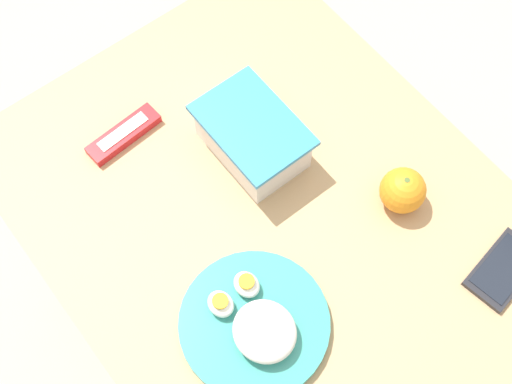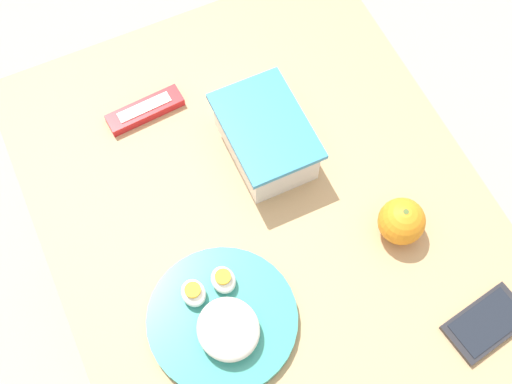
{
  "view_description": "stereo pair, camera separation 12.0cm",
  "coord_description": "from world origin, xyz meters",
  "px_view_note": "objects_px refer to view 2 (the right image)",
  "views": [
    {
      "loc": [
        0.36,
        -0.33,
        1.84
      ],
      "look_at": [
        -0.05,
        -0.01,
        0.76
      ],
      "focal_mm": 50.0,
      "sensor_mm": 36.0,
      "label": 1
    },
    {
      "loc": [
        0.43,
        -0.22,
        1.84
      ],
      "look_at": [
        -0.05,
        -0.01,
        0.76
      ],
      "focal_mm": 50.0,
      "sensor_mm": 36.0,
      "label": 2
    }
  ],
  "objects_px": {
    "orange_fruit": "(402,221)",
    "cell_phone": "(487,323)",
    "food_container": "(265,139)",
    "rice_plate": "(223,320)",
    "candy_bar": "(145,110)"
  },
  "relations": [
    {
      "from": "rice_plate",
      "to": "candy_bar",
      "type": "height_order",
      "value": "rice_plate"
    },
    {
      "from": "food_container",
      "to": "cell_phone",
      "type": "distance_m",
      "value": 0.47
    },
    {
      "from": "rice_plate",
      "to": "candy_bar",
      "type": "xyz_separation_m",
      "value": [
        -0.42,
        0.03,
        -0.01
      ]
    },
    {
      "from": "food_container",
      "to": "candy_bar",
      "type": "relative_size",
      "value": 1.34
    },
    {
      "from": "candy_bar",
      "to": "orange_fruit",
      "type": "bearing_deg",
      "value": 37.27
    },
    {
      "from": "food_container",
      "to": "rice_plate",
      "type": "height_order",
      "value": "food_container"
    },
    {
      "from": "cell_phone",
      "to": "candy_bar",
      "type": "bearing_deg",
      "value": -149.64
    },
    {
      "from": "candy_bar",
      "to": "cell_phone",
      "type": "height_order",
      "value": "candy_bar"
    },
    {
      "from": "cell_phone",
      "to": "rice_plate",
      "type": "bearing_deg",
      "value": -115.03
    },
    {
      "from": "orange_fruit",
      "to": "cell_phone",
      "type": "bearing_deg",
      "value": 13.34
    },
    {
      "from": "food_container",
      "to": "cell_phone",
      "type": "xyz_separation_m",
      "value": [
        0.43,
        0.18,
        -0.03
      ]
    },
    {
      "from": "orange_fruit",
      "to": "cell_phone",
      "type": "xyz_separation_m",
      "value": [
        0.2,
        0.05,
        -0.03
      ]
    },
    {
      "from": "orange_fruit",
      "to": "cell_phone",
      "type": "height_order",
      "value": "orange_fruit"
    },
    {
      "from": "food_container",
      "to": "orange_fruit",
      "type": "distance_m",
      "value": 0.27
    },
    {
      "from": "candy_bar",
      "to": "rice_plate",
      "type": "bearing_deg",
      "value": -3.92
    }
  ]
}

